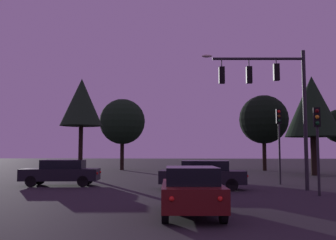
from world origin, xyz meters
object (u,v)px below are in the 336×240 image
object	(u,v)px
tree_lot_edge	(122,122)
tree_center_horizon	(264,120)
traffic_light_corner_right	(279,131)
car_crossing_left	(61,172)
traffic_light_corner_left	(317,133)
tree_behind_sign	(312,107)
car_nearside_lane	(191,190)
tree_left_far	(81,103)
car_crossing_right	(203,174)
traffic_signal_mast_arm	(273,91)

from	to	relation	value
tree_lot_edge	tree_center_horizon	bearing A→B (deg)	-2.05
traffic_light_corner_right	car_crossing_left	distance (m)	13.44
traffic_light_corner_left	tree_center_horizon	xyz separation A→B (m)	(2.30, 23.27, 2.60)
traffic_light_corner_right	tree_behind_sign	distance (m)	10.93
tree_behind_sign	tree_lot_edge	world-z (taller)	tree_behind_sign
car_crossing_left	tree_lot_edge	bearing A→B (deg)	89.26
tree_center_horizon	tree_lot_edge	distance (m)	15.45
car_nearside_lane	tree_center_horizon	size ratio (longest dim) A/B	0.51
car_nearside_lane	tree_center_horizon	bearing A→B (deg)	74.23
car_nearside_lane	tree_left_far	size ratio (longest dim) A/B	0.52
tree_left_far	traffic_light_corner_right	bearing A→B (deg)	-23.30
tree_center_horizon	traffic_light_corner_right	bearing A→B (deg)	-98.48
car_crossing_right	traffic_light_corner_left	bearing A→B (deg)	-27.85
traffic_light_corner_left	tree_center_horizon	bearing A→B (deg)	84.35
traffic_signal_mast_arm	car_crossing_left	size ratio (longest dim) A/B	1.60
car_nearside_lane	tree_lot_edge	world-z (taller)	tree_lot_edge
traffic_signal_mast_arm	car_nearside_lane	bearing A→B (deg)	-119.12
traffic_light_corner_left	tree_behind_sign	xyz separation A→B (m)	(4.87, 15.29, 3.03)
tree_lot_edge	traffic_light_corner_left	bearing A→B (deg)	-61.12
traffic_light_corner_left	tree_lot_edge	xyz separation A→B (m)	(-13.14, 23.82, 2.47)
traffic_signal_mast_arm	tree_left_far	bearing A→B (deg)	143.39
traffic_light_corner_left	tree_center_horizon	distance (m)	23.53
traffic_signal_mast_arm	car_crossing_right	distance (m)	5.77
car_nearside_lane	tree_center_horizon	xyz separation A→B (m)	(8.15, 28.86, 4.67)
tree_behind_sign	tree_left_far	size ratio (longest dim) A/B	1.08
traffic_light_corner_right	traffic_light_corner_left	bearing A→B (deg)	-87.39
car_crossing_right	tree_lot_edge	distance (m)	23.05
traffic_light_corner_right	tree_lot_edge	bearing A→B (deg)	125.85
car_nearside_lane	car_crossing_left	bearing A→B (deg)	126.87
traffic_signal_mast_arm	car_crossing_right	world-z (taller)	traffic_signal_mast_arm
tree_center_horizon	tree_lot_edge	world-z (taller)	tree_center_horizon
traffic_light_corner_right	car_crossing_left	bearing A→B (deg)	-173.30
tree_lot_edge	tree_left_far	bearing A→B (deg)	-96.40
traffic_light_corner_right	tree_left_far	xyz separation A→B (m)	(-14.18, 6.11, 2.67)
traffic_light_corner_left	car_nearside_lane	xyz separation A→B (m)	(-5.85, -5.59, -2.07)
car_crossing_left	tree_behind_sign	distance (m)	21.83
traffic_signal_mast_arm	car_crossing_left	xyz separation A→B (m)	(-12.00, 2.06, -4.40)
car_crossing_right	tree_behind_sign	distance (m)	16.85
tree_left_far	tree_center_horizon	bearing A→B (deg)	33.64
car_crossing_left	car_crossing_right	size ratio (longest dim) A/B	0.98
car_nearside_lane	traffic_light_corner_right	bearing A→B (deg)	64.34
car_crossing_right	tree_lot_edge	xyz separation A→B (m)	(-8.03, 21.12, 4.55)
traffic_light_corner_left	tree_behind_sign	world-z (taller)	tree_behind_sign
tree_left_far	tree_center_horizon	size ratio (longest dim) A/B	0.98
traffic_light_corner_right	traffic_signal_mast_arm	bearing A→B (deg)	-107.22
tree_left_far	tree_center_horizon	xyz separation A→B (m)	(16.76, 11.15, -0.48)
traffic_signal_mast_arm	traffic_light_corner_right	distance (m)	4.23
car_nearside_lane	tree_behind_sign	world-z (taller)	tree_behind_sign
tree_left_far	tree_center_horizon	world-z (taller)	tree_center_horizon
traffic_light_corner_left	car_crossing_right	bearing A→B (deg)	152.15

